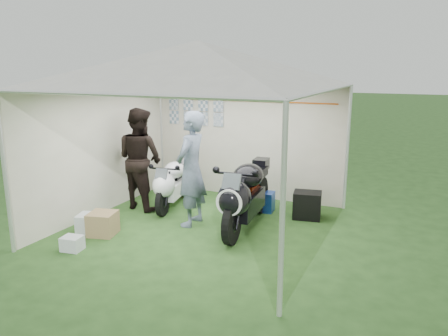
{
  "coord_description": "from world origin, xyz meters",
  "views": [
    {
      "loc": [
        3.21,
        -6.08,
        2.62
      ],
      "look_at": [
        0.27,
        0.35,
        0.97
      ],
      "focal_mm": 35.0,
      "sensor_mm": 36.0,
      "label": 1
    }
  ],
  "objects_px": {
    "crate_1": "(103,224)",
    "crate_2": "(72,243)",
    "paddock_stand": "(261,201)",
    "person_blue_jacket": "(191,169)",
    "crate_0": "(92,223)",
    "motorcycle_white": "(172,182)",
    "motorcycle_black": "(245,193)",
    "equipment_box": "(307,205)",
    "canopy_tent": "(199,69)",
    "person_dark_jacket": "(140,159)"
  },
  "relations": [
    {
      "from": "canopy_tent",
      "to": "crate_0",
      "type": "bearing_deg",
      "value": -147.86
    },
    {
      "from": "motorcycle_black",
      "to": "paddock_stand",
      "type": "height_order",
      "value": "motorcycle_black"
    },
    {
      "from": "paddock_stand",
      "to": "crate_2",
      "type": "bearing_deg",
      "value": -123.54
    },
    {
      "from": "motorcycle_black",
      "to": "equipment_box",
      "type": "bearing_deg",
      "value": 45.39
    },
    {
      "from": "motorcycle_black",
      "to": "crate_0",
      "type": "bearing_deg",
      "value": -157.68
    },
    {
      "from": "crate_1",
      "to": "crate_2",
      "type": "relative_size",
      "value": 1.43
    },
    {
      "from": "equipment_box",
      "to": "crate_0",
      "type": "relative_size",
      "value": 1.08
    },
    {
      "from": "paddock_stand",
      "to": "person_blue_jacket",
      "type": "distance_m",
      "value": 1.61
    },
    {
      "from": "person_dark_jacket",
      "to": "crate_2",
      "type": "height_order",
      "value": "person_dark_jacket"
    },
    {
      "from": "paddock_stand",
      "to": "motorcycle_white",
      "type": "bearing_deg",
      "value": -162.95
    },
    {
      "from": "person_blue_jacket",
      "to": "crate_0",
      "type": "bearing_deg",
      "value": -54.72
    },
    {
      "from": "person_blue_jacket",
      "to": "crate_2",
      "type": "bearing_deg",
      "value": -34.15
    },
    {
      "from": "person_blue_jacket",
      "to": "canopy_tent",
      "type": "bearing_deg",
      "value": 76.93
    },
    {
      "from": "motorcycle_black",
      "to": "person_blue_jacket",
      "type": "relative_size",
      "value": 1.16
    },
    {
      "from": "crate_1",
      "to": "crate_2",
      "type": "bearing_deg",
      "value": -90.12
    },
    {
      "from": "crate_2",
      "to": "canopy_tent",
      "type": "bearing_deg",
      "value": 52.37
    },
    {
      "from": "motorcycle_white",
      "to": "person_blue_jacket",
      "type": "distance_m",
      "value": 1.13
    },
    {
      "from": "canopy_tent",
      "to": "crate_2",
      "type": "bearing_deg",
      "value": -127.63
    },
    {
      "from": "paddock_stand",
      "to": "crate_1",
      "type": "distance_m",
      "value": 2.86
    },
    {
      "from": "person_dark_jacket",
      "to": "equipment_box",
      "type": "height_order",
      "value": "person_dark_jacket"
    },
    {
      "from": "paddock_stand",
      "to": "crate_2",
      "type": "distance_m",
      "value": 3.4
    },
    {
      "from": "crate_2",
      "to": "paddock_stand",
      "type": "bearing_deg",
      "value": 56.46
    },
    {
      "from": "person_dark_jacket",
      "to": "crate_1",
      "type": "bearing_deg",
      "value": 111.34
    },
    {
      "from": "canopy_tent",
      "to": "crate_1",
      "type": "distance_m",
      "value": 2.87
    },
    {
      "from": "motorcycle_white",
      "to": "person_dark_jacket",
      "type": "relative_size",
      "value": 0.93
    },
    {
      "from": "motorcycle_white",
      "to": "crate_0",
      "type": "height_order",
      "value": "motorcycle_white"
    },
    {
      "from": "paddock_stand",
      "to": "crate_1",
      "type": "bearing_deg",
      "value": -131.03
    },
    {
      "from": "canopy_tent",
      "to": "person_blue_jacket",
      "type": "relative_size",
      "value": 2.95
    },
    {
      "from": "canopy_tent",
      "to": "motorcycle_white",
      "type": "relative_size",
      "value": 3.23
    },
    {
      "from": "person_blue_jacket",
      "to": "motorcycle_black",
      "type": "bearing_deg",
      "value": 97.64
    },
    {
      "from": "crate_0",
      "to": "crate_2",
      "type": "distance_m",
      "value": 0.74
    },
    {
      "from": "motorcycle_white",
      "to": "crate_0",
      "type": "relative_size",
      "value": 4.0
    },
    {
      "from": "crate_2",
      "to": "crate_1",
      "type": "bearing_deg",
      "value": 89.88
    },
    {
      "from": "motorcycle_black",
      "to": "equipment_box",
      "type": "height_order",
      "value": "motorcycle_black"
    },
    {
      "from": "crate_2",
      "to": "motorcycle_white",
      "type": "bearing_deg",
      "value": 83.14
    },
    {
      "from": "motorcycle_white",
      "to": "crate_2",
      "type": "height_order",
      "value": "motorcycle_white"
    },
    {
      "from": "motorcycle_black",
      "to": "person_dark_jacket",
      "type": "distance_m",
      "value": 2.24
    },
    {
      "from": "paddock_stand",
      "to": "person_blue_jacket",
      "type": "bearing_deg",
      "value": -125.14
    },
    {
      "from": "person_blue_jacket",
      "to": "crate_2",
      "type": "height_order",
      "value": "person_blue_jacket"
    },
    {
      "from": "person_dark_jacket",
      "to": "crate_0",
      "type": "relative_size",
      "value": 4.31
    },
    {
      "from": "canopy_tent",
      "to": "motorcycle_white",
      "type": "height_order",
      "value": "canopy_tent"
    },
    {
      "from": "paddock_stand",
      "to": "crate_0",
      "type": "bearing_deg",
      "value": -134.69
    },
    {
      "from": "paddock_stand",
      "to": "crate_2",
      "type": "height_order",
      "value": "paddock_stand"
    },
    {
      "from": "motorcycle_white",
      "to": "paddock_stand",
      "type": "relative_size",
      "value": 3.62
    },
    {
      "from": "crate_0",
      "to": "crate_1",
      "type": "relative_size",
      "value": 1.08
    },
    {
      "from": "canopy_tent",
      "to": "crate_1",
      "type": "relative_size",
      "value": 13.93
    },
    {
      "from": "person_blue_jacket",
      "to": "crate_0",
      "type": "xyz_separation_m",
      "value": [
        -1.3,
        -0.98,
        -0.81
      ]
    },
    {
      "from": "crate_0",
      "to": "crate_1",
      "type": "xyz_separation_m",
      "value": [
        0.24,
        -0.02,
        0.04
      ]
    },
    {
      "from": "crate_2",
      "to": "motorcycle_black",
      "type": "bearing_deg",
      "value": 42.91
    },
    {
      "from": "equipment_box",
      "to": "crate_1",
      "type": "bearing_deg",
      "value": -142.63
    }
  ]
}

